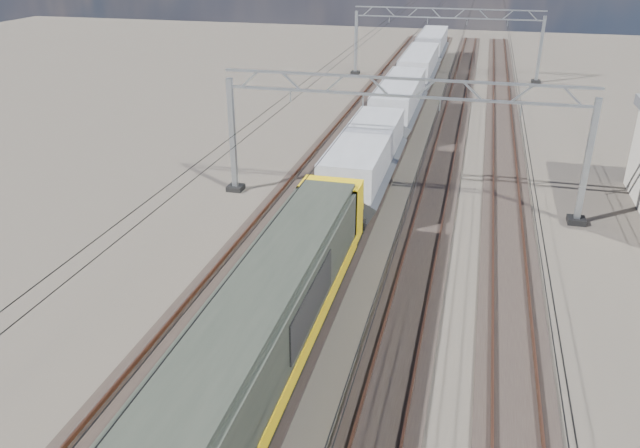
% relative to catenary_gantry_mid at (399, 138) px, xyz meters
% --- Properties ---
extents(ground, '(160.00, 160.00, 0.00)m').
position_rel_catenary_gantry_mid_xyz_m(ground, '(-0.00, -4.00, -3.91)').
color(ground, '#2B2620').
rests_on(ground, ground).
extents(track_outer_west, '(2.60, 140.00, 0.30)m').
position_rel_catenary_gantry_mid_xyz_m(track_outer_west, '(-6.00, -4.00, -3.83)').
color(track_outer_west, black).
rests_on(track_outer_west, ground).
extents(track_loco, '(2.60, 140.00, 0.30)m').
position_rel_catenary_gantry_mid_xyz_m(track_loco, '(-2.00, -4.00, -3.83)').
color(track_loco, black).
rests_on(track_loco, ground).
extents(track_inner_east, '(2.60, 140.00, 0.30)m').
position_rel_catenary_gantry_mid_xyz_m(track_inner_east, '(2.00, -4.00, -3.83)').
color(track_inner_east, black).
rests_on(track_inner_east, ground).
extents(track_outer_east, '(2.60, 140.00, 0.30)m').
position_rel_catenary_gantry_mid_xyz_m(track_outer_east, '(6.00, -4.00, -3.83)').
color(track_outer_east, black).
rests_on(track_outer_east, ground).
extents(catenary_gantry_mid, '(19.90, 0.90, 7.11)m').
position_rel_catenary_gantry_mid_xyz_m(catenary_gantry_mid, '(0.00, 0.00, 0.00)').
color(catenary_gantry_mid, '#8D949A').
rests_on(catenary_gantry_mid, ground).
extents(catenary_gantry_far, '(19.90, 0.90, 7.11)m').
position_rel_catenary_gantry_mid_xyz_m(catenary_gantry_far, '(0.00, 36.00, 0.00)').
color(catenary_gantry_far, '#8D949A').
rests_on(catenary_gantry_far, ground).
extents(overhead_wires, '(12.03, 140.00, 0.53)m').
position_rel_catenary_gantry_mid_xyz_m(overhead_wires, '(-0.00, 4.00, 1.84)').
color(overhead_wires, black).
rests_on(overhead_wires, ground).
extents(locomotive, '(2.76, 21.10, 3.62)m').
position_rel_catenary_gantry_mid_xyz_m(locomotive, '(-2.00, -16.50, -1.58)').
color(locomotive, black).
rests_on(locomotive, ground).
extents(hopper_wagon_lead, '(3.38, 13.00, 3.25)m').
position_rel_catenary_gantry_mid_xyz_m(hopper_wagon_lead, '(-2.00, 1.20, -1.67)').
color(hopper_wagon_lead, black).
rests_on(hopper_wagon_lead, ground).
extents(hopper_wagon_mid, '(3.38, 13.00, 3.25)m').
position_rel_catenary_gantry_mid_xyz_m(hopper_wagon_mid, '(-2.00, 15.40, -1.67)').
color(hopper_wagon_mid, black).
rests_on(hopper_wagon_mid, ground).
extents(hopper_wagon_third, '(3.38, 13.00, 3.25)m').
position_rel_catenary_gantry_mid_xyz_m(hopper_wagon_third, '(-2.00, 29.60, -1.67)').
color(hopper_wagon_third, black).
rests_on(hopper_wagon_third, ground).
extents(hopper_wagon_fourth, '(3.38, 13.00, 3.25)m').
position_rel_catenary_gantry_mid_xyz_m(hopper_wagon_fourth, '(-2.00, 43.80, -1.67)').
color(hopper_wagon_fourth, black).
rests_on(hopper_wagon_fourth, ground).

